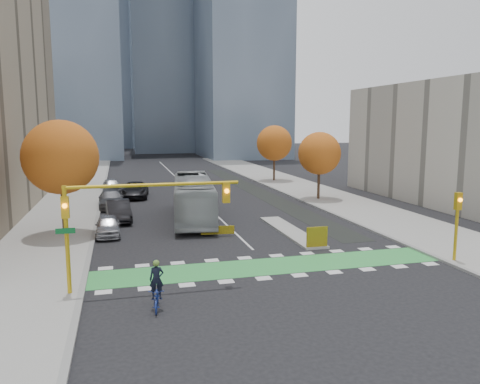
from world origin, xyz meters
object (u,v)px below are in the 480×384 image
cyclist (157,293)px  parked_car_d (135,190)px  hazard_board (317,237)px  tree_east_far (274,143)px  parked_car_a (108,226)px  parked_car_c (111,199)px  traffic_signal_east (457,216)px  parked_car_b (118,211)px  parked_car_e (112,185)px  tree_west (61,157)px  tree_east_near (319,153)px  bus (193,198)px  traffic_signal_west (124,209)px

cyclist → parked_car_d: bearing=96.7°
hazard_board → tree_east_far: bearing=75.9°
parked_car_a → parked_car_c: bearing=88.9°
traffic_signal_east → cyclist: size_ratio=1.87×
parked_car_b → cyclist: bearing=-89.4°
parked_car_d → parked_car_e: size_ratio=1.33×
tree_west → parked_car_b: bearing=49.0°
tree_east_near → parked_car_c: 21.32m
parked_car_a → tree_east_far: bearing=50.5°
bus → parked_car_d: 13.72m
cyclist → parked_car_d: cyclist is taller
hazard_board → tree_west: (-16.00, 7.80, 4.82)m
parked_car_a → cyclist: bearing=-81.5°
tree_east_near → tree_east_far: tree_east_far is taller
tree_east_near → parked_car_e: size_ratio=1.56×
tree_west → parked_car_e: (3.00, 21.31, -4.85)m
tree_east_near → traffic_signal_east: bearing=-93.8°
parked_car_c → parked_car_d: bearing=65.0°
tree_east_far → parked_car_c: bearing=-144.6°
tree_east_near → tree_east_far: (0.50, 16.00, 0.38)m
tree_east_far → parked_car_e: size_ratio=1.69×
parked_car_d → cyclist: bearing=-84.8°
tree_east_far → parked_car_e: bearing=-167.7°
parked_car_c → traffic_signal_west: bearing=-89.5°
tree_west → parked_car_d: bearing=71.6°
tree_east_near → traffic_signal_west: tree_east_near is taller
traffic_signal_east → parked_car_e: size_ratio=0.91×
traffic_signal_west → parked_car_a: (-1.07, 11.80, -3.31)m
hazard_board → tree_east_far: size_ratio=0.18×
parked_car_e → cyclist: bearing=-93.9°
traffic_signal_west → parked_car_a: traffic_signal_west is taller
tree_west → traffic_signal_east: 25.90m
tree_west → traffic_signal_east: bearing=-29.1°
tree_west → bus: 11.02m
cyclist → parked_car_b: cyclist is taller
cyclist → traffic_signal_west: bearing=123.1°
cyclist → parked_car_b: 19.43m
traffic_signal_east → parked_car_e: (-19.50, 33.81, -1.96)m
tree_east_far → parked_car_e: (-21.50, -4.69, -4.47)m
parked_car_a → parked_car_e: bearing=89.3°
parked_car_e → tree_west: bearing=-105.6°
hazard_board → parked_car_c: parked_car_c is taller
traffic_signal_east → parked_car_a: size_ratio=0.97×
traffic_signal_east → parked_car_d: traffic_signal_east is taller
traffic_signal_east → bus: traffic_signal_east is taller
tree_east_near → bus: (-14.21, -6.66, -3.05)m
traffic_signal_west → bus: (5.72, 15.85, -2.22)m
tree_west → traffic_signal_east: (22.50, -12.51, -2.88)m
traffic_signal_west → parked_car_e: size_ratio=1.88×
parked_car_b → hazard_board: bearing=-48.7°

